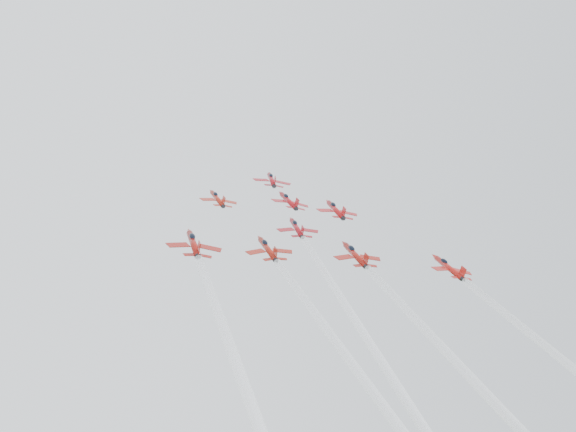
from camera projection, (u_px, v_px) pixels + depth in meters
name	position (u px, v px, depth m)	size (l,w,h in m)	color
jet_lead	(271.00, 179.00, 171.09)	(10.37, 12.83, 9.57)	#9E0F17
jet_row2_left	(217.00, 198.00, 145.81)	(8.88, 10.99, 8.19)	#A21D0F
jet_row2_center	(288.00, 200.00, 155.48)	(9.84, 12.17, 9.08)	#A40F15
jet_row2_right	(335.00, 209.00, 156.12)	(10.59, 13.11, 9.77)	#A91012
jet_center	(379.00, 335.00, 97.06)	(9.19, 81.71, 59.64)	maroon
jet_rear_farleft	(253.00, 416.00, 71.97)	(10.36, 92.14, 67.26)	maroon
jet_rear_left	(352.00, 388.00, 81.44)	(9.31, 82.78, 60.43)	maroon
jet_rear_right	(488.00, 402.00, 84.77)	(10.01, 89.03, 64.99)	maroon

